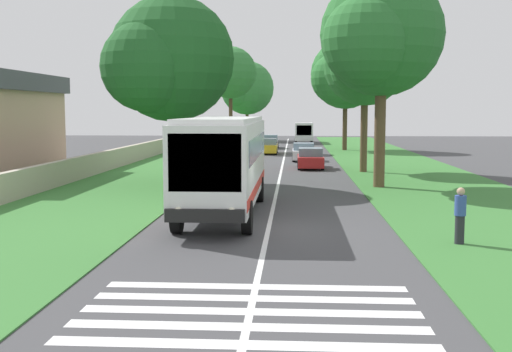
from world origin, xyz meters
The scene contains 20 objects.
ground centered at (0.00, 0.00, 0.00)m, with size 160.00×160.00×0.00m, color #424244.
grass_verge_left centered at (15.00, 8.20, 0.02)m, with size 120.00×8.00×0.04m, color #387533.
grass_verge_right centered at (15.00, -8.20, 0.02)m, with size 120.00×8.00×0.04m, color #387533.
centre_line centered at (15.00, 0.00, 0.00)m, with size 110.00×0.16×0.01m, color silver.
coach_bus centered at (3.18, 1.80, 2.15)m, with size 11.16×2.62×3.73m.
zebra_crossing centered at (-8.71, 0.00, 0.00)m, with size 4.05×6.80×0.01m.
trailing_car_0 centered at (23.01, -1.98, 0.67)m, with size 4.30×1.78×1.43m.
trailing_car_1 centered at (29.83, -1.60, 0.67)m, with size 4.30×1.78×1.43m.
trailing_car_2 centered at (37.81, 1.59, 0.67)m, with size 4.30×1.78×1.43m.
trailing_car_3 centered at (46.62, 1.73, 0.67)m, with size 4.30×1.78×1.43m.
trailing_minibus_0 centered at (56.89, -2.00, 1.55)m, with size 6.00×2.14×2.53m.
roadside_tree_left_0 centered at (12.67, 5.89, 6.55)m, with size 7.91×6.67×10.02m.
roadside_tree_left_1 centered at (63.69, 5.57, 6.85)m, with size 8.03×7.10×10.51m.
roadside_tree_left_2 centered at (40.87, 5.45, 7.55)m, with size 5.67×5.04×10.15m.
roadside_tree_right_0 centered at (12.18, -5.08, 7.65)m, with size 7.72×6.28×10.96m.
roadside_tree_right_1 centered at (43.31, -5.70, 7.43)m, with size 8.50×6.99×11.07m.
roadside_tree_right_2 centered at (20.46, -5.25, 6.83)m, with size 6.03×5.34×9.59m.
utility_pole centered at (11.90, 5.53, 4.30)m, with size 0.24×1.40×8.23m.
roadside_wall centered at (20.00, 11.60, 0.69)m, with size 70.00×0.40×1.30m, color #B2A893.
pedestrian centered at (-2.04, -5.79, 0.91)m, with size 0.34×0.34×1.69m.
Camera 1 is at (-20.95, -0.86, 3.99)m, focal length 44.46 mm.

